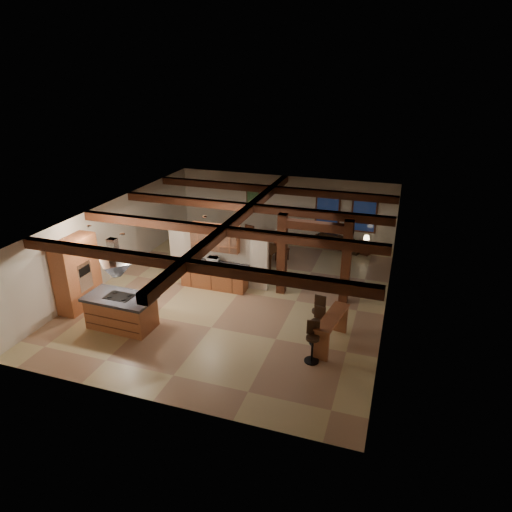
{
  "coord_description": "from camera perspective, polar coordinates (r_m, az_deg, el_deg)",
  "views": [
    {
      "loc": [
        5.12,
        -13.52,
        7.48
      ],
      "look_at": [
        0.46,
        0.5,
        1.26
      ],
      "focal_mm": 32.0,
      "sensor_mm": 36.0,
      "label": 1
    }
  ],
  "objects": [
    {
      "name": "recessed_cans",
      "position": [
        14.63,
        -14.29,
        3.73
      ],
      "size": [
        3.16,
        2.46,
        0.03
      ],
      "color": "silver",
      "rests_on": "room_walls"
    },
    {
      "name": "framed_art",
      "position": [
        21.35,
        -0.37,
        7.12
      ],
      "size": [
        0.65,
        0.05,
        0.85
      ],
      "color": "#3B1C0E",
      "rests_on": "room_walls"
    },
    {
      "name": "timber_posts",
      "position": [
        15.37,
        7.25,
        0.79
      ],
      "size": [
        2.5,
        0.3,
        2.9
      ],
      "color": "#3B1C0E",
      "rests_on": "ground"
    },
    {
      "name": "bar_stool_b",
      "position": [
        13.32,
        7.69,
        -8.61
      ],
      "size": [
        0.41,
        0.42,
        1.14
      ],
      "color": "black",
      "rests_on": "ground"
    },
    {
      "name": "back_windows",
      "position": [
        20.48,
        11.14,
        5.41
      ],
      "size": [
        2.7,
        0.07,
        1.7
      ],
      "color": "#3B1C0E",
      "rests_on": "room_walls"
    },
    {
      "name": "bar_stool_c",
      "position": [
        13.84,
        7.78,
        -7.27
      ],
      "size": [
        0.41,
        0.42,
        1.16
      ],
      "color": "black",
      "rests_on": "ground"
    },
    {
      "name": "upper_display_cabinet",
      "position": [
        16.14,
        -5.12,
        2.31
      ],
      "size": [
        1.8,
        0.36,
        0.95
      ],
      "color": "#A95936",
      "rests_on": "partition_wall"
    },
    {
      "name": "side_table",
      "position": [
        19.97,
        13.53,
        0.96
      ],
      "size": [
        0.54,
        0.54,
        0.52
      ],
      "primitive_type": "cube",
      "rotation": [
        0.0,
        0.0,
        -0.37
      ],
      "color": "#3B1C0E",
      "rests_on": "ground"
    },
    {
      "name": "table_lamp",
      "position": [
        19.8,
        13.65,
        2.25
      ],
      "size": [
        0.26,
        0.26,
        0.31
      ],
      "color": "black",
      "rests_on": "side_table"
    },
    {
      "name": "dining_chairs",
      "position": [
        18.49,
        0.08,
        1.15
      ],
      "size": [
        2.46,
        2.46,
        1.28
      ],
      "color": "#3B1C0E",
      "rests_on": "ground"
    },
    {
      "name": "back_counter",
      "position": [
        16.5,
        -5.23,
        -2.4
      ],
      "size": [
        2.5,
        0.66,
        0.94
      ],
      "color": "#A95936",
      "rests_on": "ground"
    },
    {
      "name": "pantry_cabinet",
      "position": [
        15.96,
        -21.48,
        -2.05
      ],
      "size": [
        0.67,
        1.6,
        2.4
      ],
      "color": "#A95936",
      "rests_on": "ground"
    },
    {
      "name": "room_walls",
      "position": [
        15.54,
        -2.18,
        1.29
      ],
      "size": [
        12.0,
        12.0,
        12.0
      ],
      "color": "beige",
      "rests_on": "ground"
    },
    {
      "name": "kitchen_island",
      "position": [
        14.6,
        -16.49,
        -6.65
      ],
      "size": [
        2.16,
        1.19,
        1.05
      ],
      "color": "#A95936",
      "rests_on": "ground"
    },
    {
      "name": "partition_wall",
      "position": [
        16.58,
        -4.78,
        0.1
      ],
      "size": [
        3.8,
        0.18,
        2.2
      ],
      "primitive_type": "cube",
      "color": "beige",
      "rests_on": "ground"
    },
    {
      "name": "bar_stool_a",
      "position": [
        12.56,
        7.08,
        -10.6
      ],
      "size": [
        0.42,
        0.43,
        1.18
      ],
      "color": "black",
      "rests_on": "ground"
    },
    {
      "name": "ground",
      "position": [
        16.28,
        -2.08,
        -4.55
      ],
      "size": [
        12.0,
        12.0,
        0.0
      ],
      "primitive_type": "plane",
      "color": "#C7B684",
      "rests_on": "ground"
    },
    {
      "name": "sofa",
      "position": [
        20.47,
        10.53,
        1.93
      ],
      "size": [
        2.31,
        1.65,
        0.63
      ],
      "primitive_type": "imported",
      "rotation": [
        0.0,
        0.0,
        2.72
      ],
      "color": "black",
      "rests_on": "ground"
    },
    {
      "name": "range_hood",
      "position": [
        14.04,
        -17.05,
        -2.19
      ],
      "size": [
        1.1,
        1.1,
        1.4
      ],
      "color": "silver",
      "rests_on": "room_walls"
    },
    {
      "name": "dining_table",
      "position": [
        18.61,
        0.07,
        0.27
      ],
      "size": [
        2.15,
        1.5,
        0.69
      ],
      "primitive_type": "imported",
      "rotation": [
        0.0,
        0.0,
        -0.23
      ],
      "color": "#3F210F",
      "rests_on": "ground"
    },
    {
      "name": "bar_counter",
      "position": [
        13.26,
        9.46,
        -8.57
      ],
      "size": [
        0.75,
        1.86,
        0.95
      ],
      "color": "#A95936",
      "rests_on": "ground"
    },
    {
      "name": "microwave",
      "position": [
        16.28,
        -5.37,
        -0.54
      ],
      "size": [
        0.43,
        0.3,
        0.23
      ],
      "primitive_type": "imported",
      "rotation": [
        0.0,
        0.0,
        3.1
      ],
      "color": "silver",
      "rests_on": "back_counter"
    },
    {
      "name": "ceiling_beams",
      "position": [
        15.21,
        -2.23,
        4.72
      ],
      "size": [
        10.0,
        12.0,
        0.28
      ],
      "color": "#3B1C0E",
      "rests_on": "room_walls"
    }
  ]
}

